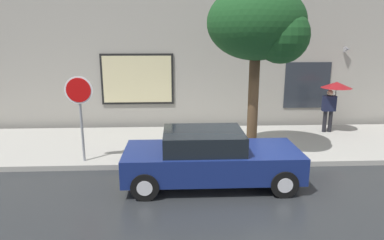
{
  "coord_description": "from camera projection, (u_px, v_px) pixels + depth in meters",
  "views": [
    {
      "loc": [
        -1.67,
        -7.91,
        3.6
      ],
      "look_at": [
        -1.21,
        1.8,
        1.2
      ],
      "focal_mm": 32.04,
      "sensor_mm": 36.0,
      "label": 1
    }
  ],
  "objects": [
    {
      "name": "ground_plane",
      "position": [
        244.0,
        183.0,
        8.61
      ],
      "size": [
        60.0,
        60.0,
        0.0
      ],
      "primitive_type": "plane",
      "color": "#282B2D"
    },
    {
      "name": "sidewalk",
      "position": [
        226.0,
        144.0,
        11.5
      ],
      "size": [
        20.0,
        4.0,
        0.15
      ],
      "primitive_type": "cube",
      "color": "#A3A099",
      "rests_on": "ground"
    },
    {
      "name": "building_facade",
      "position": [
        219.0,
        39.0,
        13.1
      ],
      "size": [
        20.0,
        0.67,
        7.0
      ],
      "color": "#9E998E",
      "rests_on": "ground"
    },
    {
      "name": "parked_car",
      "position": [
        210.0,
        158.0,
        8.4
      ],
      "size": [
        4.25,
        1.8,
        1.37
      ],
      "color": "navy",
      "rests_on": "ground"
    },
    {
      "name": "fire_hydrant",
      "position": [
        167.0,
        143.0,
        10.22
      ],
      "size": [
        0.3,
        0.44,
        0.71
      ],
      "color": "white",
      "rests_on": "sidewalk"
    },
    {
      "name": "pedestrian_with_umbrella",
      "position": [
        334.0,
        91.0,
        12.28
      ],
      "size": [
        1.07,
        1.07,
        1.85
      ],
      "color": "black",
      "rests_on": "sidewalk"
    },
    {
      "name": "street_tree",
      "position": [
        261.0,
        27.0,
        9.32
      ],
      "size": [
        2.73,
        2.32,
        4.82
      ],
      "color": "#4C3823",
      "rests_on": "sidewalk"
    },
    {
      "name": "stop_sign",
      "position": [
        80.0,
        102.0,
        9.28
      ],
      "size": [
        0.76,
        0.1,
        2.41
      ],
      "color": "gray",
      "rests_on": "sidewalk"
    }
  ]
}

